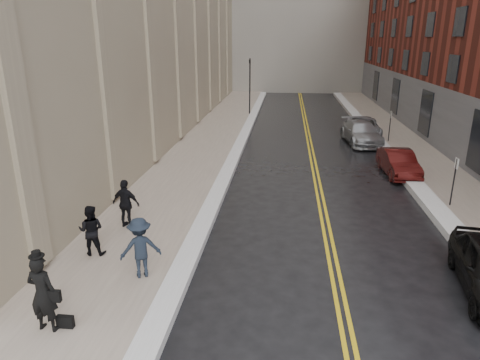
% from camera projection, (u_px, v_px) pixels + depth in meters
% --- Properties ---
extents(ground, '(160.00, 160.00, 0.00)m').
position_uv_depth(ground, '(249.00, 308.00, 11.55)').
color(ground, black).
rests_on(ground, ground).
extents(sidewalk_left, '(4.00, 64.00, 0.15)m').
position_uv_depth(sidewalk_left, '(201.00, 152.00, 27.08)').
color(sidewalk_left, gray).
rests_on(sidewalk_left, ground).
extents(sidewalk_right, '(3.00, 64.00, 0.15)m').
position_uv_depth(sidewalk_right, '(421.00, 158.00, 25.69)').
color(sidewalk_right, gray).
rests_on(sidewalk_right, ground).
extents(lane_stripe_a, '(0.12, 64.00, 0.01)m').
position_uv_depth(lane_stripe_a, '(310.00, 156.00, 26.39)').
color(lane_stripe_a, gold).
rests_on(lane_stripe_a, ground).
extents(lane_stripe_b, '(0.12, 64.00, 0.01)m').
position_uv_depth(lane_stripe_b, '(314.00, 156.00, 26.37)').
color(lane_stripe_b, gold).
rests_on(lane_stripe_b, ground).
extents(snow_ridge_left, '(0.70, 60.80, 0.26)m').
position_uv_depth(snow_ridge_left, '(237.00, 152.00, 26.82)').
color(snow_ridge_left, white).
rests_on(snow_ridge_left, ground).
extents(snow_ridge_right, '(0.85, 60.80, 0.30)m').
position_uv_depth(snow_ridge_right, '(390.00, 156.00, 25.86)').
color(snow_ridge_right, white).
rests_on(snow_ridge_right, ground).
extents(traffic_signal, '(0.18, 0.15, 5.20)m').
position_uv_depth(traffic_signal, '(250.00, 82.00, 39.14)').
color(traffic_signal, black).
rests_on(traffic_signal, ground).
extents(parking_sign_near, '(0.06, 0.35, 2.23)m').
position_uv_depth(parking_sign_near, '(454.00, 178.00, 17.85)').
color(parking_sign_near, black).
rests_on(parking_sign_near, ground).
extents(parking_sign_far, '(0.06, 0.35, 2.23)m').
position_uv_depth(parking_sign_far, '(390.00, 124.00, 29.17)').
color(parking_sign_far, black).
rests_on(parking_sign_far, ground).
extents(car_maroon, '(1.59, 4.11, 1.33)m').
position_uv_depth(car_maroon, '(398.00, 163.00, 22.53)').
color(car_maroon, '#3F0C0B').
rests_on(car_maroon, ground).
extents(car_silver_near, '(2.56, 5.31, 1.49)m').
position_uv_depth(car_silver_near, '(361.00, 133.00, 29.38)').
color(car_silver_near, '#94979B').
rests_on(car_silver_near, ground).
extents(car_silver_far, '(2.53, 5.01, 1.36)m').
position_uv_depth(car_silver_far, '(364.00, 127.00, 31.56)').
color(car_silver_far, '#9D9FA5').
rests_on(car_silver_far, ground).
extents(pedestrian_main, '(0.77, 0.54, 1.99)m').
position_uv_depth(pedestrian_main, '(43.00, 294.00, 10.16)').
color(pedestrian_main, black).
rests_on(pedestrian_main, sidewalk_left).
extents(pedestrian_a, '(0.87, 0.71, 1.69)m').
position_uv_depth(pedestrian_a, '(91.00, 230.00, 13.86)').
color(pedestrian_a, black).
rests_on(pedestrian_a, sidewalk_left).
extents(pedestrian_b, '(1.38, 1.12, 1.86)m').
position_uv_depth(pedestrian_b, '(140.00, 248.00, 12.54)').
color(pedestrian_b, '#19222E').
rests_on(pedestrian_b, sidewalk_left).
extents(pedestrian_c, '(1.15, 0.64, 1.85)m').
position_uv_depth(pedestrian_c, '(126.00, 204.00, 15.87)').
color(pedestrian_c, black).
rests_on(pedestrian_c, sidewalk_left).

